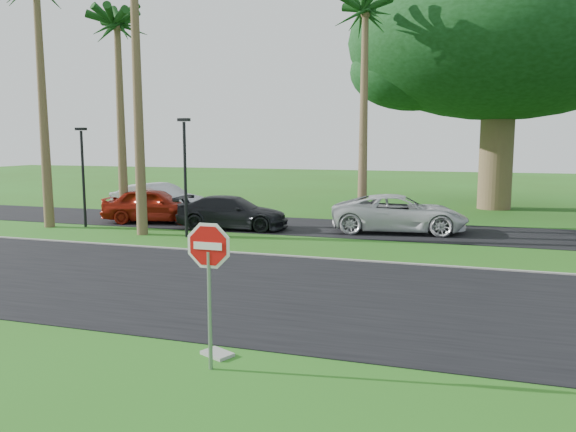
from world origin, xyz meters
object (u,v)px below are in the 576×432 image
(car_red, at_px, (154,206))
(car_dark, at_px, (232,213))
(car_silver, at_px, (159,201))
(car_minivan, at_px, (399,214))
(stop_sign_near, at_px, (209,265))

(car_red, distance_m, car_dark, 4.24)
(car_silver, xyz_separation_m, car_red, (0.57, -1.41, -0.04))
(car_silver, xyz_separation_m, car_dark, (4.76, -2.06, -0.14))
(car_minivan, bearing_deg, car_dark, 92.99)
(stop_sign_near, bearing_deg, car_silver, 122.88)
(car_dark, relative_size, car_minivan, 0.87)
(stop_sign_near, xyz_separation_m, car_minivan, (1.37, 15.25, -1.00))
(car_red, relative_size, car_minivan, 0.84)
(car_red, xyz_separation_m, car_dark, (4.19, -0.65, -0.10))
(car_dark, bearing_deg, stop_sign_near, -162.62)
(stop_sign_near, height_order, car_red, stop_sign_near)
(car_silver, height_order, car_dark, car_silver)
(stop_sign_near, xyz_separation_m, car_silver, (-10.33, 15.97, -0.94))
(car_red, height_order, car_dark, car_red)
(car_dark, bearing_deg, car_red, 76.77)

